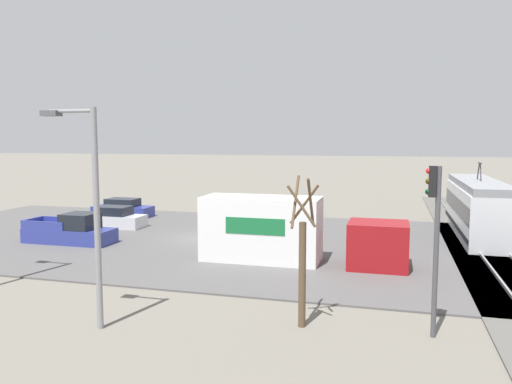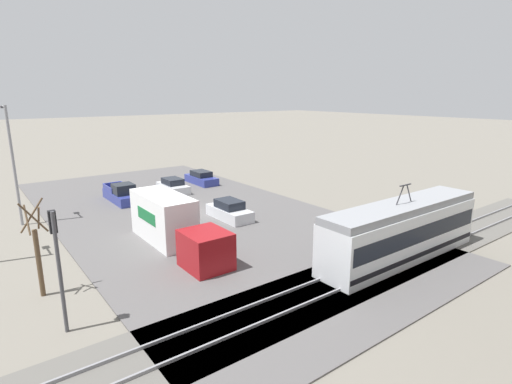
{
  "view_description": "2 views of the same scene",
  "coord_description": "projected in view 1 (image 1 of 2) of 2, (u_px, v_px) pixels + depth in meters",
  "views": [
    {
      "loc": [
        28.35,
        11.22,
        6.18
      ],
      "look_at": [
        0.62,
        3.55,
        3.13
      ],
      "focal_mm": 35.0,
      "sensor_mm": 36.0,
      "label": 1
    },
    {
      "loc": [
        14.96,
        29.59,
        9.91
      ],
      "look_at": [
        -3.63,
        4.8,
        2.29
      ],
      "focal_mm": 28.0,
      "sensor_mm": 36.0,
      "label": 2
    }
  ],
  "objects": [
    {
      "name": "sedan_car_2",
      "position": [
        266.0,
        226.0,
        31.61
      ],
      "size": [
        1.86,
        4.42,
        1.55
      ],
      "rotation": [
        0.0,
        0.0,
        3.14
      ],
      "color": "silver",
      "rests_on": "ground"
    },
    {
      "name": "ground_plane",
      "position": [
        203.0,
        240.0,
        30.8
      ],
      "size": [
        320.0,
        320.0,
        0.0
      ],
      "primitive_type": "plane",
      "color": "slate"
    },
    {
      "name": "sedan_car_0",
      "position": [
        123.0,
        209.0,
        39.49
      ],
      "size": [
        1.88,
        4.65,
        1.43
      ],
      "color": "navy",
      "rests_on": "ground"
    },
    {
      "name": "street_tree",
      "position": [
        302.0,
        259.0,
        16.28
      ],
      "size": [
        1.18,
        0.98,
        4.99
      ],
      "color": "brown",
      "rests_on": "ground"
    },
    {
      "name": "pickup_truck",
      "position": [
        71.0,
        231.0,
        29.45
      ],
      "size": [
        1.91,
        5.38,
        1.79
      ],
      "color": "navy",
      "rests_on": "ground"
    },
    {
      "name": "box_truck",
      "position": [
        288.0,
        232.0,
        24.8
      ],
      "size": [
        2.43,
        10.1,
        3.22
      ],
      "color": "maroon",
      "rests_on": "ground"
    },
    {
      "name": "road_surface",
      "position": [
        203.0,
        239.0,
        30.8
      ],
      "size": [
        20.47,
        42.29,
        0.08
      ],
      "color": "#565454",
      "rests_on": "ground"
    },
    {
      "name": "street_lamp_mid_block",
      "position": [
        90.0,
        201.0,
        15.99
      ],
      "size": [
        0.36,
        1.95,
        7.19
      ],
      "color": "gray",
      "rests_on": "ground"
    },
    {
      "name": "rail_bed",
      "position": [
        494.0,
        255.0,
        26.42
      ],
      "size": [
        54.29,
        4.4,
        0.22
      ],
      "color": "#5B5954",
      "rests_on": "ground"
    },
    {
      "name": "light_rail_tram",
      "position": [
        478.0,
        208.0,
        31.91
      ],
      "size": [
        12.42,
        2.66,
        4.63
      ],
      "color": "white",
      "rests_on": "ground"
    },
    {
      "name": "traffic_light_pole",
      "position": [
        434.0,
        228.0,
        15.3
      ],
      "size": [
        0.28,
        0.47,
        5.37
      ],
      "color": "#47474C",
      "rests_on": "ground"
    },
    {
      "name": "sedan_car_1",
      "position": [
        114.0,
        218.0,
        34.81
      ],
      "size": [
        1.86,
        4.32,
        1.45
      ],
      "rotation": [
        0.0,
        0.0,
        3.14
      ],
      "color": "silver",
      "rests_on": "ground"
    }
  ]
}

